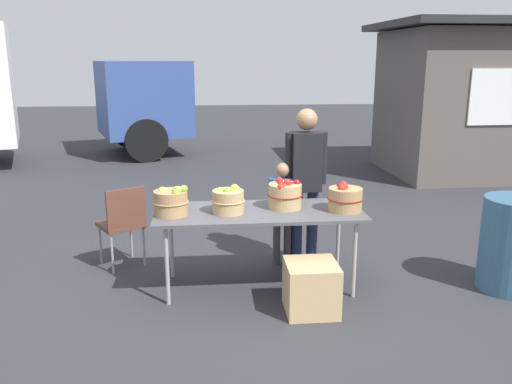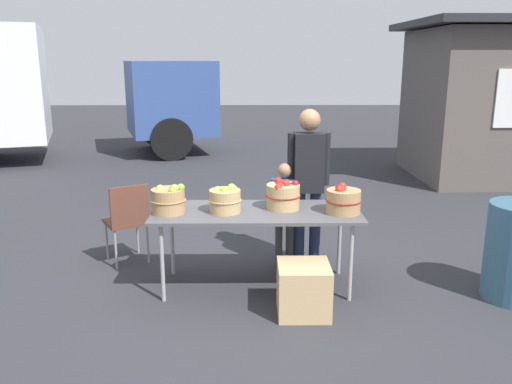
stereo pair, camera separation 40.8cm
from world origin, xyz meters
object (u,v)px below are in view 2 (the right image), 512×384
Objects in this scene: apple_basket_green_1 at (225,200)px; apple_basket_red_1 at (343,200)px; vendor_adult at (308,176)px; folding_chair at (127,217)px; apple_basket_green_0 at (169,200)px; market_table at (256,215)px; child_customer at (285,206)px; apple_basket_red_0 at (283,195)px; produce_crate at (304,289)px.

apple_basket_green_1 is 0.93× the size of apple_basket_red_1.
vendor_adult is 1.89× the size of folding_chair.
apple_basket_green_0 is 0.37× the size of folding_chair.
child_customer reaches higher than market_table.
market_table is 0.31m from apple_basket_red_0.
folding_chair is (-1.86, 0.05, -0.45)m from vendor_adult.
apple_basket_red_0 is (0.25, 0.07, 0.17)m from market_table.
market_table is 1.47m from folding_chair.
apple_basket_red_0 is 0.55m from apple_basket_red_1.
produce_crate is (-0.14, -1.09, -0.74)m from vendor_adult.
apple_basket_red_0 is 0.91m from produce_crate.
vendor_adult is 1.49× the size of child_customer.
child_customer is at bearing 3.17° from vendor_adult.
folding_chair is (-1.63, 0.07, -0.13)m from child_customer.
apple_basket_green_1 is (-0.28, -0.04, 0.16)m from market_table.
apple_basket_green_0 is at bearing -172.70° from apple_basket_red_0.
apple_basket_green_0 reaches higher than market_table.
child_customer reaches higher than apple_basket_green_0.
apple_basket_red_1 is at bearing 134.08° from child_customer.
apple_basket_red_0 is at bearing 15.09° from market_table.
child_customer is (0.58, 0.57, -0.23)m from apple_basket_green_1.
market_table is 1.75× the size of child_customer.
apple_basket_green_0 is 1.57m from apple_basket_red_1.
folding_chair is (-1.58, 0.54, -0.37)m from apple_basket_red_0.
folding_chair is 1.98× the size of produce_crate.
produce_crate is at bearing -53.96° from market_table.
vendor_adult reaches higher than child_customer.
apple_basket_red_0 reaches higher than apple_basket_green_1.
folding_chair is (-0.54, 0.67, -0.36)m from apple_basket_green_0.
vendor_adult is at bearing 82.77° from produce_crate.
child_customer is 1.15m from produce_crate.
apple_basket_red_0 is 0.30× the size of child_customer.
apple_basket_green_0 is 0.20× the size of vendor_adult.
apple_basket_green_1 is at bearing 49.83° from child_customer.
child_customer is (0.04, 0.46, -0.24)m from apple_basket_red_0.
market_table is at bearing 126.04° from produce_crate.
apple_basket_red_0 is 0.56m from vendor_adult.
apple_basket_green_1 is 0.35× the size of folding_chair.
child_customer reaches higher than produce_crate.
folding_chair is at bearing 161.30° from apple_basket_red_0.
folding_chair is (-1.33, 0.60, -0.20)m from market_table.
apple_basket_green_1 is 1.06m from apple_basket_red_1.
vendor_adult is (0.53, 0.55, 0.25)m from market_table.
produce_crate is at bearing -129.77° from apple_basket_red_1.
apple_basket_green_0 is 1.05m from apple_basket_red_0.
folding_chair is at bearing 2.44° from child_customer.
vendor_adult reaches higher than apple_basket_red_1.
folding_chair reaches higher than market_table.
apple_basket_red_1 is at bearing -0.26° from apple_basket_green_0.
apple_basket_green_1 is 1.06m from produce_crate.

